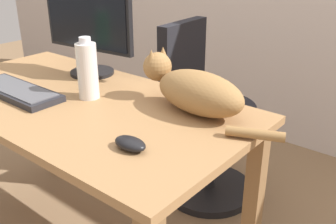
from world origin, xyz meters
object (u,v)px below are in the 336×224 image
object	(u,v)px
monitor	(88,25)
cat	(195,90)
keyboard	(17,91)
spray_bottle	(87,70)
office_chair	(203,125)
computer_mouse	(130,144)

from	to	relation	value
monitor	cat	bearing A→B (deg)	-4.90
keyboard	spray_bottle	xyz separation A→B (m)	(0.26, 0.16, 0.10)
monitor	keyboard	world-z (taller)	monitor
office_chair	spray_bottle	xyz separation A→B (m)	(-0.11, -0.65, 0.44)
monitor	cat	distance (m)	0.64
computer_mouse	spray_bottle	world-z (taller)	spray_bottle
monitor	spray_bottle	bearing A→B (deg)	-42.46
monitor	cat	world-z (taller)	monitor
monitor	cat	xyz separation A→B (m)	(0.62, -0.05, -0.15)
office_chair	keyboard	size ratio (longest dim) A/B	2.11
office_chair	spray_bottle	size ratio (longest dim) A/B	3.89
monitor	spray_bottle	size ratio (longest dim) A/B	2.01
monitor	spray_bottle	xyz separation A→B (m)	(0.22, -0.21, -0.12)
spray_bottle	office_chair	bearing A→B (deg)	80.53
spray_bottle	keyboard	bearing A→B (deg)	-148.24
keyboard	computer_mouse	size ratio (longest dim) A/B	4.00
monitor	spray_bottle	distance (m)	0.33
office_chair	monitor	distance (m)	0.78
computer_mouse	spray_bottle	size ratio (longest dim) A/B	0.46
keyboard	spray_bottle	world-z (taller)	spray_bottle
cat	spray_bottle	xyz separation A→B (m)	(-0.39, -0.15, 0.03)
office_chair	computer_mouse	world-z (taller)	office_chair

